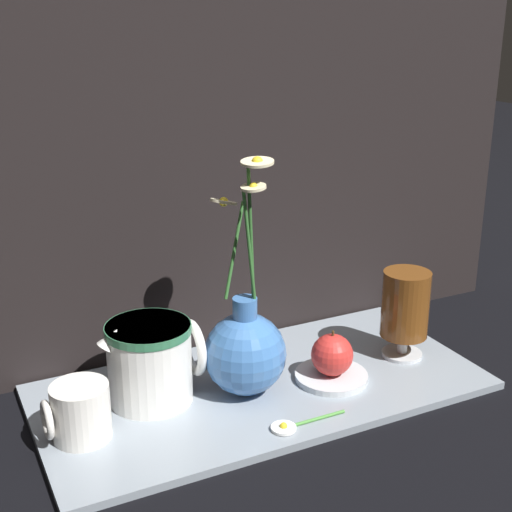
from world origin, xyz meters
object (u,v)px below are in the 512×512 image
object	(u,v)px
vase_with_flowers	(245,350)
ceramic_pitcher	(151,359)
yellow_mug	(79,412)
orange_fruit	(332,355)
tea_glass	(405,306)

from	to	relation	value
vase_with_flowers	ceramic_pitcher	bearing A→B (deg)	163.45
yellow_mug	orange_fruit	size ratio (longest dim) A/B	1.21
ceramic_pitcher	orange_fruit	xyz separation A→B (m)	(0.27, -0.07, -0.02)
vase_with_flowers	ceramic_pitcher	world-z (taller)	vase_with_flowers
yellow_mug	orange_fruit	world-z (taller)	orange_fruit
ceramic_pitcher	orange_fruit	distance (m)	0.28
ceramic_pitcher	tea_glass	size ratio (longest dim) A/B	1.01
tea_glass	orange_fruit	bearing A→B (deg)	-173.64
vase_with_flowers	ceramic_pitcher	xyz separation A→B (m)	(-0.13, 0.04, -0.00)
ceramic_pitcher	yellow_mug	bearing A→B (deg)	-156.17
ceramic_pitcher	tea_glass	xyz separation A→B (m)	(0.42, -0.05, 0.02)
tea_glass	vase_with_flowers	bearing A→B (deg)	177.61
yellow_mug	tea_glass	world-z (taller)	tea_glass
yellow_mug	ceramic_pitcher	distance (m)	0.14
ceramic_pitcher	tea_glass	bearing A→B (deg)	-7.02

